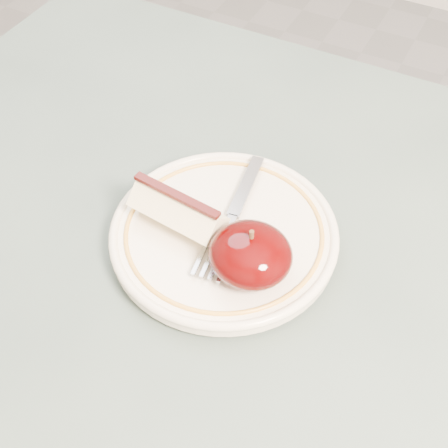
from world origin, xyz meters
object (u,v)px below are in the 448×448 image
at_px(table, 197,396).
at_px(apple_half, 251,255).
at_px(plate, 224,234).
at_px(fork, 232,217).

distance_m(table, apple_half, 0.15).
xyz_separation_m(table, apple_half, (0.01, 0.08, 0.13)).
height_order(table, apple_half, apple_half).
distance_m(plate, apple_half, 0.06).
bearing_deg(fork, table, -176.14).
bearing_deg(table, apple_half, 81.69).
relative_size(table, plate, 4.23).
xyz_separation_m(plate, fork, (0.00, 0.01, 0.01)).
bearing_deg(plate, table, -75.41).
bearing_deg(table, plate, 104.59).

